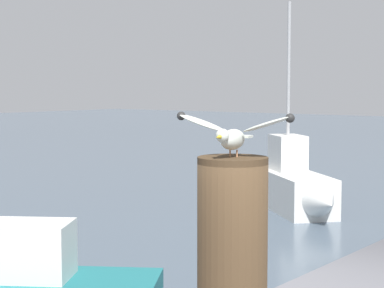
% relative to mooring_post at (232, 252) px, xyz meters
% --- Properties ---
extents(mooring_post, '(0.34, 0.34, 0.93)m').
position_rel_mooring_post_xyz_m(mooring_post, '(0.00, 0.00, 0.00)').
color(mooring_post, '#4C3823').
rests_on(mooring_post, harbor_quay).
extents(seagull, '(0.39, 0.59, 0.22)m').
position_rel_mooring_post_xyz_m(seagull, '(-0.00, -0.00, 0.58)').
color(seagull, tan).
rests_on(seagull, mooring_post).
extents(boat_white, '(3.51, 3.89, 4.85)m').
position_rel_mooring_post_xyz_m(boat_white, '(11.01, 5.85, -1.50)').
color(boat_white, silver).
rests_on(boat_white, ground_plane).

